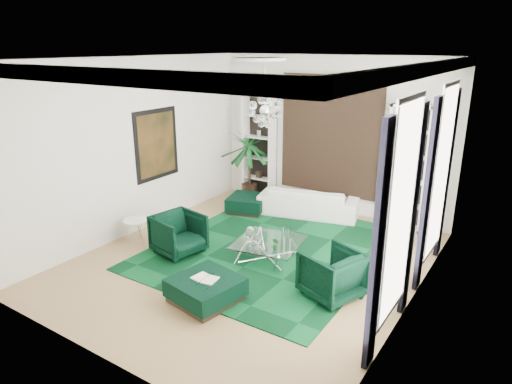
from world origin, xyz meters
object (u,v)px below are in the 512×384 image
Objects in this scene: sofa at (309,201)px; coffee_table at (269,251)px; armchair_right at (332,274)px; armchair_left at (179,234)px; palm at (249,155)px; ottoman_side at (248,204)px; side_table at (137,232)px; ottoman_front at (206,290)px.

coffee_table is (0.50, -2.69, -0.14)m from sofa.
sofa is 2.68× the size of armchair_right.
coffee_table is at bearing -87.58° from armchair_right.
palm is (-0.74, 3.64, 0.79)m from armchair_left.
armchair_left is 2.74m from ottoman_side.
armchair_left and armchair_right have the same top height.
armchair_right is at bearing -41.27° from palm.
armchair_left reaches higher than coffee_table.
armchair_right reaches higher than side_table.
side_table reaches higher than ottoman_front.
ottoman_side is 0.90× the size of ottoman_front.
ottoman_side is 1.47m from palm.
ottoman_front is 5.41m from palm.
armchair_left reaches higher than ottoman_side.
armchair_left is 1.00× the size of armchair_right.
palm reaches higher than coffee_table.
coffee_table is 1.20× the size of ottoman_front.
palm is (-0.56, 0.92, 1.00)m from ottoman_side.
armchair_left is at bearing -78.54° from palm.
armchair_left is at bearing 144.84° from ottoman_front.
palm reaches higher than ottoman_front.
armchair_right is 1.65m from coffee_table.
armchair_left is 3.26m from armchair_right.
palm is at bearing 121.28° from ottoman_side.
armchair_left is at bearing 6.55° from side_table.
armchair_left is 1.84m from coffee_table.
sofa is 2.00× the size of coffee_table.
palm is (-1.94, 0.29, 0.85)m from sofa.
side_table is at bearing 106.92° from armchair_left.
sofa reaches higher than coffee_table.
palm reaches higher than ottoman_side.
sofa reaches higher than ottoman_front.
ottoman_side is 0.38× the size of palm.
sofa is at bearing 56.60° from side_table.
armchair_right is 5.38m from palm.
sofa is 4.49m from ottoman_front.
ottoman_front is at bearing -20.46° from side_table.
side_table reaches higher than coffee_table.
armchair_left is 1.10m from side_table.
sofa is 3.56m from armchair_left.
side_table is (-0.91, -2.85, 0.05)m from ottoman_side.
armchair_left is at bearing 55.91° from sofa.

